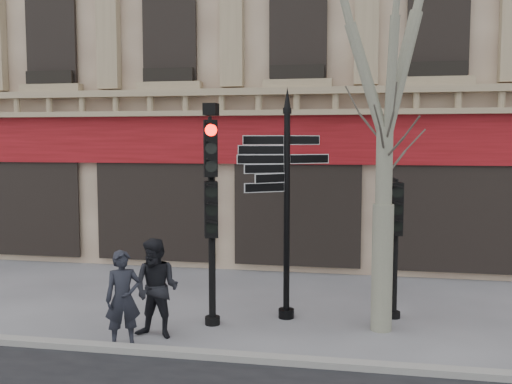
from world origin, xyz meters
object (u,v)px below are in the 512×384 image
at_px(fingerpost, 287,165).
at_px(pedestrian_a, 123,299).
at_px(traffic_signal_secondary, 396,224).
at_px(traffic_signal_main, 212,187).
at_px(pedestrian_b, 156,288).

relative_size(fingerpost, pedestrian_a, 2.74).
height_order(fingerpost, traffic_signal_secondary, fingerpost).
relative_size(traffic_signal_secondary, pedestrian_a, 1.63).
height_order(traffic_signal_main, traffic_signal_secondary, traffic_signal_main).
relative_size(traffic_signal_secondary, pedestrian_b, 1.52).
bearing_deg(pedestrian_b, traffic_signal_main, 54.19).
bearing_deg(fingerpost, pedestrian_b, -166.30).
distance_m(traffic_signal_main, pedestrian_a, 2.63).
relative_size(pedestrian_a, pedestrian_b, 0.93).
bearing_deg(traffic_signal_secondary, traffic_signal_main, -168.15).
distance_m(fingerpost, traffic_signal_secondary, 2.47).
bearing_deg(traffic_signal_main, pedestrian_b, -151.65).
distance_m(traffic_signal_secondary, pedestrian_a, 5.44).
bearing_deg(pedestrian_a, traffic_signal_main, 19.83).
relative_size(traffic_signal_main, pedestrian_b, 2.36).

